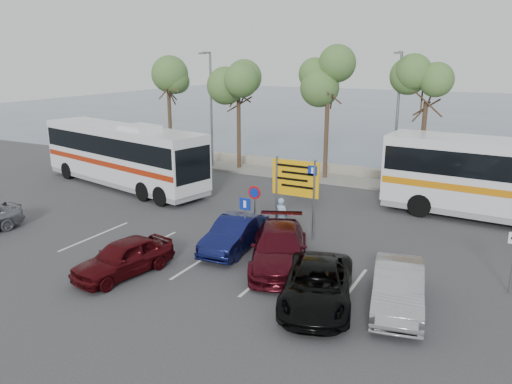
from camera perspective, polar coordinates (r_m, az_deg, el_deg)
The scene contains 21 objects.
ground at distance 20.50m, azimuth -1.81°, elevation -7.38°, with size 120.00×120.00×0.00m, color #373739.
kerb_strip at distance 32.79m, azimuth 10.32°, elevation 1.26°, with size 44.00×2.40×0.15m, color gray.
seawall at distance 34.60m, azimuth 11.34°, elevation 2.33°, with size 48.00×0.80×0.60m, color gray.
sea at distance 77.41m, azimuth 20.86°, elevation 8.50°, with size 140.00×140.00×0.00m, color #415169.
tree_far_left at distance 38.39m, azimuth -10.03°, elevation 12.76°, with size 3.20×3.20×7.60m.
tree_left at distance 35.08m, azimuth -2.03°, elevation 12.22°, with size 3.20×3.20×7.20m.
tree_mid at distance 32.33m, azimuth 8.29°, elevation 12.96°, with size 3.20×3.20×8.00m.
tree_right at distance 30.87m, azimuth 19.00°, elevation 11.29°, with size 3.20×3.20×7.40m.
street_lamp_left at distance 35.81m, azimuth -5.22°, elevation 9.97°, with size 0.45×1.15×8.01m.
street_lamp_right at distance 30.80m, azimuth 15.82°, elevation 8.59°, with size 0.45×1.15×8.01m.
direction_sign at distance 22.03m, azimuth 4.52°, elevation 0.88°, with size 2.20×0.12×3.60m.
sign_no_stop at distance 22.21m, azimuth -0.16°, elevation -1.24°, with size 0.60×0.08×2.35m.
sign_parking at distance 20.72m, azimuth -1.24°, elevation -2.78°, with size 0.50×0.07×2.25m.
lane_markings at distance 20.27m, azimuth -6.04°, elevation -7.72°, with size 12.02×4.20×0.01m, color silver, non-canonical shape.
coach_bus_left at distance 31.92m, azimuth -15.00°, elevation 3.87°, with size 13.11×5.46×4.00m.
car_blue at distance 20.99m, azimuth -2.47°, elevation -4.80°, with size 1.46×4.20×1.38m, color #0D1241.
car_maroon at distance 19.35m, azimuth 2.67°, elevation -6.40°, with size 2.10×5.18×1.50m, color #440B14.
car_red at distance 19.29m, azimuth -14.91°, elevation -7.23°, with size 1.60×3.98×1.36m, color #470A0E.
suv_black at distance 16.69m, azimuth 7.01°, elevation -10.52°, with size 2.22×4.81×1.34m, color black.
car_silver_b at distance 16.90m, azimuth 15.91°, elevation -10.47°, with size 1.53×4.39×1.45m, color gray.
pedestrian_near at distance 22.79m, azimuth 2.88°, elevation -2.73°, with size 0.62×0.41×1.70m, color #95B6D8.
Camera 1 is at (9.35, -16.43, 7.92)m, focal length 35.00 mm.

